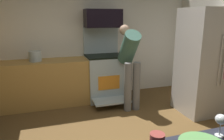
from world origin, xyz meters
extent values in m
cube|color=silver|center=(0.00, 2.34, 1.30)|extent=(5.20, 0.12, 2.60)
cube|color=#BC8B44|center=(-0.90, 1.98, 0.45)|extent=(2.40, 0.60, 0.90)
cube|color=#B0C2C6|center=(0.47, 1.96, 0.46)|extent=(0.76, 0.64, 0.92)
cube|color=black|center=(0.47, 1.96, 0.94)|extent=(0.76, 0.64, 0.03)
cube|color=#B0C2C6|center=(0.47, 2.25, 1.23)|extent=(0.76, 0.06, 0.56)
cube|color=orange|center=(0.47, 1.63, 0.45)|extent=(0.44, 0.01, 0.28)
cube|color=#B0C2C6|center=(0.47, 1.45, 0.14)|extent=(0.72, 0.38, 0.03)
cube|color=black|center=(0.47, 2.06, 1.69)|extent=(0.74, 0.38, 0.37)
cube|color=beige|center=(2.03, 0.81, 0.94)|extent=(0.84, 0.72, 1.87)
cylinder|color=beige|center=(1.99, 0.43, 1.03)|extent=(0.02, 0.02, 0.84)
cylinder|color=beige|center=(2.07, 0.43, 1.03)|extent=(0.02, 0.02, 0.84)
cylinder|color=slate|center=(0.72, 1.24, 0.46)|extent=(0.14, 0.14, 0.92)
cylinder|color=slate|center=(0.89, 1.24, 0.46)|extent=(0.14, 0.14, 0.92)
cylinder|color=#447060|center=(0.80, 1.43, 1.17)|extent=(0.30, 0.63, 0.69)
sphere|color=tan|center=(0.80, 1.67, 1.48)|extent=(0.20, 0.20, 0.20)
cylinder|color=silver|center=(0.43, -1.20, 0.90)|extent=(0.06, 0.06, 0.01)
cylinder|color=silver|center=(0.43, -1.20, 0.95)|extent=(0.01, 0.01, 0.09)
ellipsoid|color=silver|center=(0.43, -1.20, 1.03)|extent=(0.08, 0.08, 0.07)
cylinder|color=#AEBBBB|center=(-0.89, 1.98, 1.00)|extent=(0.23, 0.23, 0.20)
camera|label=1|loc=(-0.69, -2.25, 1.71)|focal=34.14mm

